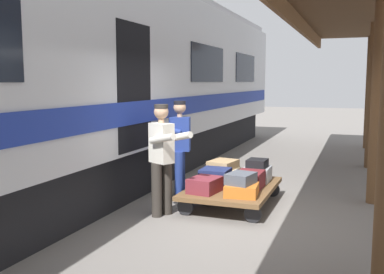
% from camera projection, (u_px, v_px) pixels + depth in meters
% --- Properties ---
extents(ground_plane, '(60.00, 60.00, 0.00)m').
position_uv_depth(ground_plane, '(243.00, 219.00, 6.62)').
color(ground_plane, slate).
extents(train_car, '(3.02, 20.83, 4.00)m').
position_uv_depth(train_car, '(56.00, 80.00, 7.50)').
color(train_car, '#B7BABF').
rests_on(train_car, ground_plane).
extents(luggage_cart, '(1.31, 1.97, 0.32)m').
position_uv_depth(luggage_cart, '(232.00, 189.00, 7.34)').
color(luggage_cart, brown).
rests_on(luggage_cart, ground_plane).
extents(suitcase_orange_carryall, '(0.53, 0.55, 0.18)m').
position_uv_depth(suitcase_orange_carryall, '(242.00, 190.00, 6.72)').
color(suitcase_orange_carryall, '#CC6B23').
rests_on(suitcase_orange_carryall, luggage_cart).
extents(suitcase_maroon_trunk, '(0.41, 0.51, 0.27)m').
position_uv_depth(suitcase_maroon_trunk, '(250.00, 179.00, 7.21)').
color(suitcase_maroon_trunk, maroon).
rests_on(suitcase_maroon_trunk, luggage_cart).
extents(suitcase_cream_canvas, '(0.47, 0.57, 0.17)m').
position_uv_depth(suitcase_cream_canvas, '(224.00, 173.00, 7.93)').
color(suitcase_cream_canvas, beige).
rests_on(suitcase_cream_canvas, luggage_cart).
extents(suitcase_burgundy_valise, '(0.48, 0.57, 0.23)m').
position_uv_depth(suitcase_burgundy_valise, '(205.00, 185.00, 6.92)').
color(suitcase_burgundy_valise, maroon).
rests_on(suitcase_burgundy_valise, luggage_cart).
extents(suitcase_navy_fabric, '(0.46, 0.47, 0.27)m').
position_uv_depth(suitcase_navy_fabric, '(215.00, 177.00, 7.42)').
color(suitcase_navy_fabric, navy).
rests_on(suitcase_navy_fabric, luggage_cart).
extents(suitcase_gray_aluminum, '(0.45, 0.53, 0.24)m').
position_uv_depth(suitcase_gray_aluminum, '(257.00, 174.00, 7.72)').
color(suitcase_gray_aluminum, '#9EA0A5').
rests_on(suitcase_gray_aluminum, luggage_cart).
extents(suitcase_slate_roller, '(0.43, 0.50, 0.16)m').
position_uv_depth(suitcase_slate_roller, '(241.00, 178.00, 6.72)').
color(suitcase_slate_roller, '#4C515B').
rests_on(suitcase_slate_roller, suitcase_orange_carryall).
extents(suitcase_black_hardshell, '(0.33, 0.38, 0.14)m').
position_uv_depth(suitcase_black_hardshell, '(257.00, 163.00, 7.66)').
color(suitcase_black_hardshell, black).
rests_on(suitcase_black_hardshell, suitcase_gray_aluminum).
extents(suitcase_tan_vintage, '(0.50, 0.59, 0.15)m').
position_uv_depth(suitcase_tan_vintage, '(223.00, 164.00, 7.90)').
color(suitcase_tan_vintage, tan).
rests_on(suitcase_tan_vintage, suitcase_cream_canvas).
extents(porter_in_overalls, '(0.72, 0.54, 1.70)m').
position_uv_depth(porter_in_overalls, '(179.00, 145.00, 7.85)').
color(porter_in_overalls, navy).
rests_on(porter_in_overalls, ground_plane).
extents(porter_by_door, '(0.74, 0.61, 1.70)m').
position_uv_depth(porter_by_door, '(162.00, 156.00, 6.69)').
color(porter_by_door, '#332D28').
rests_on(porter_by_door, ground_plane).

